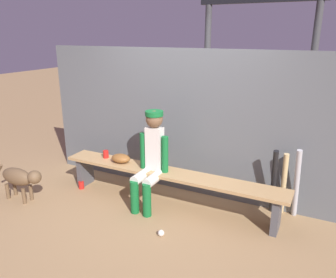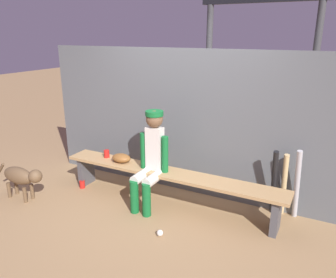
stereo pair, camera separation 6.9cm
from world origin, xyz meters
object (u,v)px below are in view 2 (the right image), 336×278
(dugout_bench, at_px, (168,178))
(bat_aluminum_silver, at_px, (297,185))
(scoreboard, at_px, (267,11))
(dog, at_px, (21,177))
(baseball_glove, at_px, (121,158))
(player_seated, at_px, (151,157))
(baseball, at_px, (160,233))
(cup_on_bench, at_px, (107,154))
(cup_on_ground, at_px, (82,184))
(bat_wood_natural, at_px, (284,185))
(bat_aluminum_black, at_px, (274,183))

(dugout_bench, relative_size, bat_aluminum_silver, 3.36)
(scoreboard, distance_m, dog, 4.16)
(baseball_glove, height_order, dog, baseball_glove)
(bat_aluminum_silver, relative_size, scoreboard, 0.26)
(player_seated, xyz_separation_m, dog, (-1.66, -0.68, -0.35))
(baseball, xyz_separation_m, scoreboard, (0.49, 2.31, 2.47))
(player_seated, distance_m, cup_on_bench, 0.87)
(player_seated, distance_m, baseball, 0.99)
(player_seated, xyz_separation_m, baseball_glove, (-0.54, 0.11, -0.15))
(dugout_bench, relative_size, dog, 3.68)
(baseball, relative_size, cup_on_ground, 0.67)
(bat_wood_natural, xyz_separation_m, scoreboard, (-0.65, 1.20, 2.09))
(bat_wood_natural, height_order, bat_aluminum_silver, bat_aluminum_silver)
(player_seated, relative_size, baseball, 17.19)
(dugout_bench, relative_size, cup_on_ground, 28.18)
(scoreboard, bearing_deg, baseball, -102.09)
(dugout_bench, distance_m, bat_wood_natural, 1.46)
(baseball, distance_m, dog, 2.13)
(bat_aluminum_silver, relative_size, dog, 1.09)
(dugout_bench, height_order, player_seated, player_seated)
(bat_aluminum_silver, bearing_deg, baseball_glove, -170.05)
(player_seated, height_order, scoreboard, scoreboard)
(bat_aluminum_silver, bearing_deg, player_seated, -163.74)
(bat_wood_natural, distance_m, scoreboard, 2.49)
(bat_aluminum_black, distance_m, bat_aluminum_silver, 0.27)
(baseball_glove, bearing_deg, bat_aluminum_black, 10.20)
(bat_wood_natural, relative_size, dog, 0.99)
(bat_aluminum_black, relative_size, cup_on_bench, 8.13)
(baseball, bearing_deg, bat_aluminum_black, 45.80)
(cup_on_bench, relative_size, scoreboard, 0.03)
(baseball_glove, xyz_separation_m, bat_aluminum_black, (2.02, 0.36, -0.09))
(cup_on_ground, relative_size, scoreboard, 0.03)
(baseball_glove, height_order, bat_wood_natural, bat_wood_natural)
(player_seated, distance_m, dog, 1.83)
(scoreboard, bearing_deg, player_seated, -118.82)
(cup_on_bench, bearing_deg, bat_aluminum_black, 7.63)
(cup_on_ground, bearing_deg, bat_aluminum_black, 10.98)
(baseball_glove, distance_m, scoreboard, 2.95)
(baseball_glove, height_order, bat_aluminum_silver, bat_aluminum_silver)
(baseball_glove, relative_size, bat_wood_natural, 0.34)
(bat_aluminum_silver, height_order, scoreboard, scoreboard)
(baseball_glove, height_order, cup_on_bench, baseball_glove)
(cup_on_bench, distance_m, dog, 1.19)
(bat_aluminum_black, relative_size, bat_wood_natural, 1.07)
(baseball, bearing_deg, cup_on_bench, 150.03)
(dugout_bench, bearing_deg, dog, -156.93)
(cup_on_bench, height_order, scoreboard, scoreboard)
(cup_on_bench, bearing_deg, dog, -134.16)
(cup_on_bench, bearing_deg, baseball, -29.97)
(dugout_bench, xyz_separation_m, baseball_glove, (-0.74, 0.00, 0.15))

